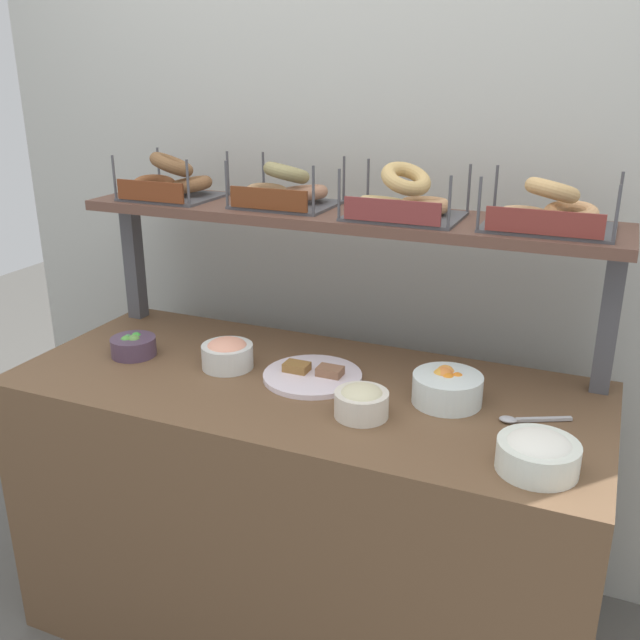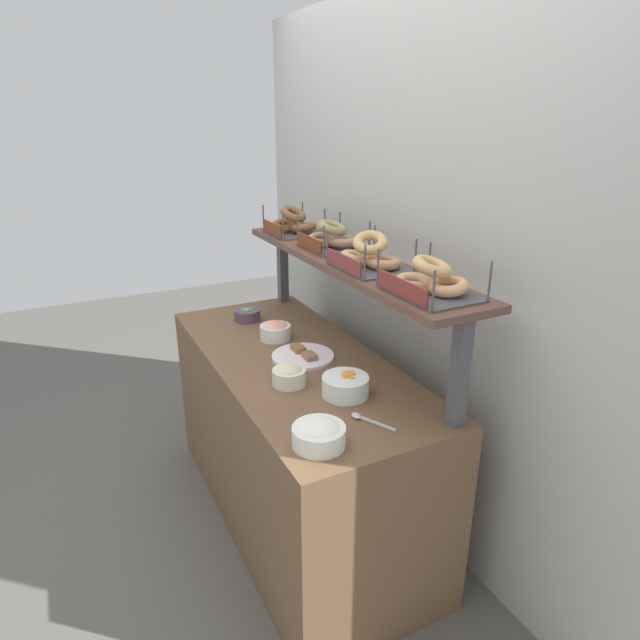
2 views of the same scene
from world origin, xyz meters
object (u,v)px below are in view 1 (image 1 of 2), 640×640
at_px(bowl_veggie_mix, 133,346).
at_px(bowl_fruit_salad, 447,387).
at_px(bowl_cream_cheese, 538,453).
at_px(bagel_basket_everything, 286,190).
at_px(bagel_basket_sesame, 404,201).
at_px(bagel_basket_plain, 549,212).
at_px(serving_spoon_near_plate, 524,419).
at_px(serving_plate_white, 313,375).
at_px(bowl_lox_spread, 227,353).
at_px(bagel_basket_cinnamon_raisin, 172,182).
at_px(bowl_potato_salad, 362,401).

height_order(bowl_veggie_mix, bowl_fruit_salad, bowl_fruit_salad).
relative_size(bowl_cream_cheese, bagel_basket_everything, 0.61).
distance_m(bagel_basket_sesame, bagel_basket_plain, 0.38).
xyz_separation_m(serving_spoon_near_plate, bagel_basket_sesame, (-0.40, 0.24, 0.47)).
height_order(bowl_fruit_salad, serving_plate_white, bowl_fruit_salad).
bearing_deg(bagel_basket_plain, bowl_fruit_salad, -129.85).
bearing_deg(bagel_basket_everything, serving_spoon_near_plate, -19.32).
relative_size(bowl_lox_spread, bagel_basket_plain, 0.45).
relative_size(bowl_cream_cheese, serving_spoon_near_plate, 1.06).
height_order(bowl_lox_spread, bagel_basket_sesame, bagel_basket_sesame).
height_order(bagel_basket_cinnamon_raisin, bagel_basket_plain, bagel_basket_cinnamon_raisin).
xyz_separation_m(bowl_lox_spread, bagel_basket_plain, (0.82, 0.25, 0.43)).
bearing_deg(bowl_cream_cheese, serving_plate_white, 159.18).
height_order(bowl_cream_cheese, bagel_basket_cinnamon_raisin, bagel_basket_cinnamon_raisin).
relative_size(bowl_potato_salad, bagel_basket_plain, 0.42).
xyz_separation_m(bowl_fruit_salad, bagel_basket_cinnamon_raisin, (-0.96, 0.22, 0.44)).
height_order(serving_spoon_near_plate, bagel_basket_sesame, bagel_basket_sesame).
relative_size(bowl_cream_cheese, bagel_basket_cinnamon_raisin, 0.62).
bearing_deg(bagel_basket_sesame, serving_spoon_near_plate, -31.14).
relative_size(bowl_cream_cheese, bowl_fruit_salad, 0.98).
distance_m(bowl_fruit_salad, serving_plate_white, 0.38).
height_order(bowl_cream_cheese, bagel_basket_plain, bagel_basket_plain).
bearing_deg(serving_plate_white, bagel_basket_everything, 128.45).
bearing_deg(bowl_potato_salad, bowl_cream_cheese, -11.25).
bearing_deg(bagel_basket_sesame, bowl_fruit_salad, -46.74).
bearing_deg(bowl_fruit_salad, bowl_cream_cheese, -43.57).
xyz_separation_m(bowl_lox_spread, bagel_basket_cinnamon_raisin, (-0.32, 0.24, 0.44)).
distance_m(bowl_veggie_mix, bagel_basket_cinnamon_raisin, 0.53).
height_order(bowl_lox_spread, bagel_basket_everything, bagel_basket_everything).
xyz_separation_m(bowl_veggie_mix, bagel_basket_everything, (0.37, 0.30, 0.45)).
bearing_deg(bowl_potato_salad, bagel_basket_cinnamon_raisin, 154.37).
bearing_deg(serving_spoon_near_plate, bowl_lox_spread, 179.81).
height_order(bowl_cream_cheese, serving_spoon_near_plate, bowl_cream_cheese).
bearing_deg(bowl_veggie_mix, bowl_potato_salad, -7.23).
relative_size(bowl_cream_cheese, serving_plate_white, 0.64).
relative_size(bowl_fruit_salad, serving_plate_white, 0.65).
xyz_separation_m(bowl_cream_cheese, bowl_fruit_salad, (-0.26, 0.25, 0.00)).
relative_size(bowl_veggie_mix, bowl_potato_salad, 0.99).
relative_size(bowl_potato_salad, bagel_basket_everything, 0.47).
distance_m(bowl_cream_cheese, serving_plate_white, 0.68).
bearing_deg(bowl_veggie_mix, bagel_basket_everything, 39.01).
distance_m(bowl_veggie_mix, serving_spoon_near_plate, 1.15).
distance_m(bowl_potato_salad, bowl_fruit_salad, 0.24).
xyz_separation_m(bowl_veggie_mix, serving_spoon_near_plate, (1.15, 0.03, -0.02)).
height_order(bowl_veggie_mix, bowl_lox_spread, bowl_lox_spread).
relative_size(serving_plate_white, bagel_basket_cinnamon_raisin, 0.97).
xyz_separation_m(bowl_fruit_salad, bagel_basket_sesame, (-0.20, 0.21, 0.44)).
bearing_deg(serving_plate_white, serving_spoon_near_plate, -2.76).
relative_size(bowl_cream_cheese, bowl_potato_salad, 1.30).
bearing_deg(serving_spoon_near_plate, bagel_basket_everything, 160.68).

